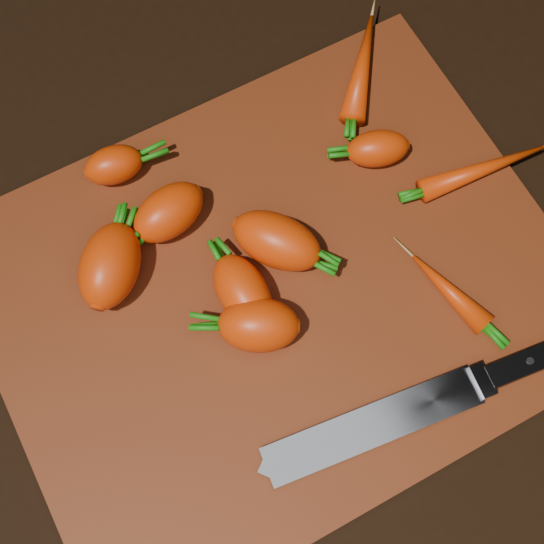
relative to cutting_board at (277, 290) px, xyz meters
name	(u,v)px	position (x,y,z in m)	size (l,w,h in m)	color
ground	(277,294)	(0.00, 0.00, -0.01)	(2.00, 2.00, 0.01)	black
cutting_board	(277,290)	(0.00, 0.00, 0.00)	(0.50, 0.40, 0.01)	maroon
carrot_0	(110,266)	(-0.12, 0.08, 0.03)	(0.08, 0.05, 0.05)	#E93D0A
carrot_1	(259,325)	(-0.03, -0.03, 0.03)	(0.07, 0.05, 0.05)	#E93D0A
carrot_2	(277,241)	(0.02, 0.03, 0.03)	(0.08, 0.05, 0.05)	#E93D0A
carrot_3	(243,292)	(-0.03, 0.01, 0.03)	(0.07, 0.04, 0.04)	#E93D0A
carrot_4	(169,212)	(-0.05, 0.10, 0.03)	(0.07, 0.04, 0.04)	#E93D0A
carrot_5	(114,165)	(-0.08, 0.17, 0.02)	(0.05, 0.04, 0.04)	#E93D0A
carrot_6	(378,149)	(0.14, 0.07, 0.02)	(0.06, 0.03, 0.03)	#E93D0A
carrot_7	(362,67)	(0.18, 0.16, 0.02)	(0.12, 0.03, 0.03)	#E93D0A
carrot_8	(483,169)	(0.22, 0.01, 0.02)	(0.13, 0.02, 0.02)	#E93D0A
carrot_9	(449,291)	(0.13, -0.08, 0.02)	(0.09, 0.02, 0.02)	#E93D0A
knife	(394,417)	(0.03, -0.15, 0.01)	(0.31, 0.06, 0.02)	gray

